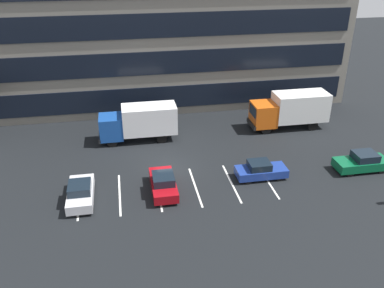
% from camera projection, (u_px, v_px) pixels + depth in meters
% --- Properties ---
extents(ground_plane, '(120.00, 120.00, 0.00)m').
position_uv_depth(ground_plane, '(171.00, 168.00, 33.18)').
color(ground_plane, black).
extents(office_building, '(41.62, 13.97, 14.40)m').
position_uv_depth(office_building, '(148.00, 32.00, 45.68)').
color(office_building, slate).
rests_on(office_building, ground_plane).
extents(lot_markings, '(14.14, 5.40, 0.01)m').
position_uv_depth(lot_markings, '(177.00, 188.00, 30.47)').
color(lot_markings, silver).
rests_on(lot_markings, ground_plane).
extents(box_truck_blue, '(7.02, 2.32, 3.25)m').
position_uv_depth(box_truck_blue, '(140.00, 121.00, 36.96)').
color(box_truck_blue, '#194799').
rests_on(box_truck_blue, ground_plane).
extents(box_truck_orange, '(7.46, 2.47, 3.46)m').
position_uv_depth(box_truck_orange, '(291.00, 109.00, 39.36)').
color(box_truck_orange, '#D85914').
rests_on(box_truck_orange, ground_plane).
extents(sedan_navy, '(3.90, 1.63, 1.40)m').
position_uv_depth(sedan_navy, '(261.00, 170.00, 31.56)').
color(sedan_navy, navy).
rests_on(sedan_navy, ground_plane).
extents(sedan_maroon, '(1.74, 4.16, 1.49)m').
position_uv_depth(sedan_maroon, '(163.00, 183.00, 29.79)').
color(sedan_maroon, maroon).
rests_on(sedan_maroon, ground_plane).
extents(sedan_silver, '(1.74, 4.16, 1.49)m').
position_uv_depth(sedan_silver, '(81.00, 192.00, 28.75)').
color(sedan_silver, silver).
rests_on(sedan_silver, ground_plane).
extents(sedan_forest, '(4.24, 1.78, 1.52)m').
position_uv_depth(sedan_forest, '(362.00, 162.00, 32.58)').
color(sedan_forest, '#0C5933').
rests_on(sedan_forest, ground_plane).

